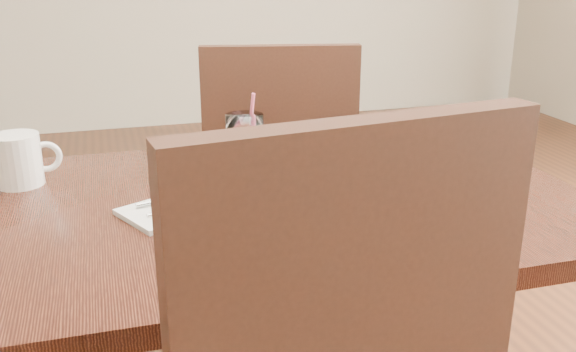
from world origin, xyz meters
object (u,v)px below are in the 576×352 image
object	(u,v)px
coffee_mug	(19,160)
water_glass	(245,148)
chair_far	(278,176)
loaded_fries	(288,183)
fries_plate	(288,205)
table	(281,232)

from	to	relation	value
coffee_mug	water_glass	bearing A→B (deg)	-7.39
water_glass	coffee_mug	size ratio (longest dim) A/B	1.30
chair_far	loaded_fries	world-z (taller)	chair_far
chair_far	loaded_fries	distance (m)	0.82
fries_plate	water_glass	size ratio (longest dim) A/B	2.02
table	chair_far	xyz separation A→B (m)	(0.18, 0.67, -0.12)
water_glass	coffee_mug	world-z (taller)	water_glass
fries_plate	coffee_mug	bearing A→B (deg)	148.97
chair_far	loaded_fries	bearing A→B (deg)	-104.09
chair_far	coffee_mug	world-z (taller)	chair_far
water_glass	chair_far	bearing A→B (deg)	67.18
table	coffee_mug	bearing A→B (deg)	156.40
table	loaded_fries	world-z (taller)	loaded_fries
loaded_fries	coffee_mug	distance (m)	0.58
water_glass	coffee_mug	xyz separation A→B (m)	(-0.47, 0.06, -0.00)
coffee_mug	table	bearing A→B (deg)	-23.60
table	fries_plate	distance (m)	0.12
chair_far	fries_plate	xyz separation A→B (m)	(-0.19, -0.75, 0.21)
fries_plate	water_glass	world-z (taller)	water_glass
chair_far	fries_plate	size ratio (longest dim) A/B	2.67
water_glass	coffee_mug	bearing A→B (deg)	172.61
table	water_glass	bearing A→B (deg)	102.96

